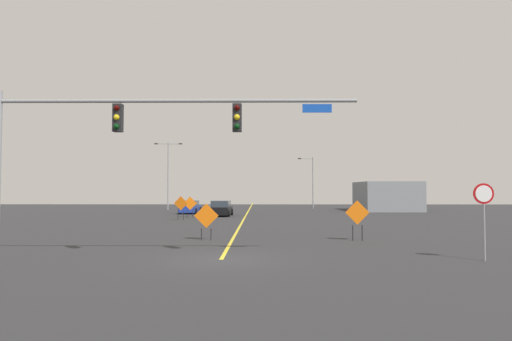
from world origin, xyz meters
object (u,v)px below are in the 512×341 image
street_lamp_mid_left (168,170)px  street_lamp_near_right (312,180)px  car_black_near (221,209)px  construction_sign_left_lane (181,205)px  construction_sign_right_lane (357,215)px  construction_sign_right_shoulder (206,217)px  traffic_signal_assembly (124,130)px  car_blue_distant (190,207)px  construction_sign_median_far (190,204)px  stop_sign (484,206)px

street_lamp_mid_left → street_lamp_near_right: 19.57m
car_black_near → construction_sign_left_lane: bearing=-114.9°
street_lamp_mid_left → car_black_near: (7.94, -13.07, -4.38)m
construction_sign_right_lane → construction_sign_right_shoulder: size_ratio=1.09×
construction_sign_right_lane → car_black_near: size_ratio=0.46×
traffic_signal_assembly → car_black_near: 28.58m
car_black_near → construction_sign_right_lane: bearing=-67.9°
traffic_signal_assembly → street_lamp_mid_left: 41.87m
car_blue_distant → construction_sign_median_far: bearing=-81.4°
construction_sign_left_lane → car_black_near: size_ratio=0.46×
street_lamp_mid_left → construction_sign_right_lane: 39.00m
traffic_signal_assembly → construction_sign_left_lane: (-1.69, 22.01, -3.54)m
car_black_near → construction_sign_median_far: bearing=-131.2°
traffic_signal_assembly → construction_sign_right_lane: bearing=32.2°
street_lamp_near_right → car_blue_distant: size_ratio=1.58×
traffic_signal_assembly → construction_sign_left_lane: 22.36m
stop_sign → street_lamp_near_right: 46.18m
traffic_signal_assembly → stop_sign: 13.64m
traffic_signal_assembly → street_lamp_near_right: 47.56m
traffic_signal_assembly → car_blue_distant: (-2.56, 33.00, -4.19)m
traffic_signal_assembly → construction_sign_left_lane: bearing=94.4°
traffic_signal_assembly → construction_sign_right_shoulder: traffic_signal_assembly is taller
construction_sign_median_far → construction_sign_right_lane: (11.48, -18.94, 0.08)m
construction_sign_right_shoulder → car_black_near: bearing=93.0°
construction_sign_right_shoulder → car_black_near: (-1.14, 21.71, -0.45)m
construction_sign_right_shoulder → street_lamp_mid_left: bearing=104.6°
street_lamp_near_right → construction_sign_right_lane: size_ratio=3.44×
stop_sign → car_blue_distant: (-15.90, 33.18, -1.33)m
car_black_near → street_lamp_mid_left: bearing=121.3°
construction_sign_left_lane → construction_sign_right_lane: bearing=-53.1°
stop_sign → car_blue_distant: size_ratio=0.63×
construction_sign_right_lane → street_lamp_near_right: bearing=86.9°
construction_sign_right_lane → construction_sign_left_lane: (-11.77, 15.67, 0.00)m
traffic_signal_assembly → construction_sign_left_lane: size_ratio=6.61×
street_lamp_mid_left → car_blue_distant: street_lamp_mid_left is taller
construction_sign_median_far → construction_sign_right_shoulder: (3.74, -18.74, -0.06)m
construction_sign_median_far → car_blue_distant: bearing=98.6°
construction_sign_median_far → construction_sign_right_lane: bearing=-58.8°
street_lamp_near_right → car_blue_distant: street_lamp_near_right is taller
construction_sign_right_shoulder → stop_sign: bearing=-31.5°
stop_sign → construction_sign_right_lane: stop_sign is taller
construction_sign_median_far → traffic_signal_assembly: bearing=-86.8°
construction_sign_median_far → construction_sign_right_shoulder: size_ratio=1.04×
street_lamp_near_right → construction_sign_right_lane: 39.75m
street_lamp_near_right → construction_sign_left_lane: size_ratio=3.43×
traffic_signal_assembly → street_lamp_near_right: (12.24, 45.94, -0.89)m
construction_sign_median_far → street_lamp_near_right: bearing=56.6°
street_lamp_mid_left → street_lamp_near_right: street_lamp_mid_left is taller
street_lamp_near_right → car_blue_distant: 19.94m
stop_sign → street_lamp_mid_left: bearing=115.8°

